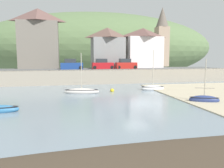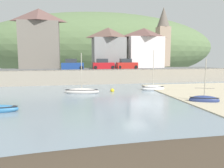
{
  "view_description": "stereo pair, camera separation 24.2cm",
  "coord_description": "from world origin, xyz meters",
  "px_view_note": "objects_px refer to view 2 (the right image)",
  "views": [
    {
      "loc": [
        -7.01,
        -21.65,
        4.75
      ],
      "look_at": [
        -1.54,
        5.09,
        1.37
      ],
      "focal_mm": 35.54,
      "sensor_mm": 36.0,
      "label": 1
    },
    {
      "loc": [
        -6.77,
        -21.7,
        4.75
      ],
      "look_at": [
        -1.54,
        5.09,
        1.37
      ],
      "focal_mm": 35.54,
      "sensor_mm": 36.0,
      "label": 2
    }
  ],
  "objects_px": {
    "waterfront_building_right": "(144,48)",
    "parked_car_near_slipway": "(72,65)",
    "waterfront_building_centre": "(108,47)",
    "parked_car_end_of_row": "(127,64)",
    "church_with_spire": "(163,36)",
    "rowboat_small_beached": "(82,91)",
    "sailboat_blue_trim": "(153,88)",
    "sailboat_white_hull": "(204,99)",
    "parked_car_by_wall": "(103,65)",
    "mooring_buoy": "(112,90)",
    "waterfront_building_left": "(40,38)"
  },
  "relations": [
    {
      "from": "waterfront_building_right",
      "to": "parked_car_near_slipway",
      "type": "height_order",
      "value": "waterfront_building_right"
    },
    {
      "from": "waterfront_building_centre",
      "to": "parked_car_end_of_row",
      "type": "distance_m",
      "value": 6.36
    },
    {
      "from": "waterfront_building_right",
      "to": "church_with_spire",
      "type": "xyz_separation_m",
      "value": [
        6.18,
        4.0,
        2.93
      ]
    },
    {
      "from": "rowboat_small_beached",
      "to": "parked_car_end_of_row",
      "type": "relative_size",
      "value": 1.3
    },
    {
      "from": "church_with_spire",
      "to": "sailboat_blue_trim",
      "type": "bearing_deg",
      "value": -116.72
    },
    {
      "from": "sailboat_white_hull",
      "to": "parked_car_near_slipway",
      "type": "relative_size",
      "value": 1.13
    },
    {
      "from": "waterfront_building_centre",
      "to": "sailboat_blue_trim",
      "type": "xyz_separation_m",
      "value": [
        3.42,
        -17.19,
        -6.39
      ]
    },
    {
      "from": "church_with_spire",
      "to": "parked_car_end_of_row",
      "type": "height_order",
      "value": "church_with_spire"
    },
    {
      "from": "rowboat_small_beached",
      "to": "parked_car_by_wall",
      "type": "bearing_deg",
      "value": 82.86
    },
    {
      "from": "rowboat_small_beached",
      "to": "parked_car_near_slipway",
      "type": "height_order",
      "value": "rowboat_small_beached"
    },
    {
      "from": "waterfront_building_centre",
      "to": "parked_car_end_of_row",
      "type": "bearing_deg",
      "value": -57.7
    },
    {
      "from": "waterfront_building_right",
      "to": "sailboat_white_hull",
      "type": "distance_m",
      "value": 27.36
    },
    {
      "from": "church_with_spire",
      "to": "sailboat_blue_trim",
      "type": "distance_m",
      "value": 25.5
    },
    {
      "from": "sailboat_blue_trim",
      "to": "mooring_buoy",
      "type": "height_order",
      "value": "sailboat_blue_trim"
    },
    {
      "from": "waterfront_building_right",
      "to": "parked_car_end_of_row",
      "type": "relative_size",
      "value": 2.05
    },
    {
      "from": "waterfront_building_left",
      "to": "parked_car_near_slipway",
      "type": "xyz_separation_m",
      "value": [
        6.19,
        -4.5,
        -5.17
      ]
    },
    {
      "from": "waterfront_building_centre",
      "to": "sailboat_blue_trim",
      "type": "relative_size",
      "value": 1.43
    },
    {
      "from": "sailboat_blue_trim",
      "to": "waterfront_building_left",
      "type": "bearing_deg",
      "value": 138.49
    },
    {
      "from": "sailboat_white_hull",
      "to": "rowboat_small_beached",
      "type": "distance_m",
      "value": 14.75
    },
    {
      "from": "church_with_spire",
      "to": "parked_car_end_of_row",
      "type": "distance_m",
      "value": 15.5
    },
    {
      "from": "waterfront_building_left",
      "to": "church_with_spire",
      "type": "relative_size",
      "value": 0.83
    },
    {
      "from": "waterfront_building_left",
      "to": "parked_car_by_wall",
      "type": "distance_m",
      "value": 13.92
    },
    {
      "from": "waterfront_building_left",
      "to": "parked_car_near_slipway",
      "type": "distance_m",
      "value": 9.24
    },
    {
      "from": "parked_car_near_slipway",
      "to": "mooring_buoy",
      "type": "bearing_deg",
      "value": -70.97
    },
    {
      "from": "waterfront_building_right",
      "to": "sailboat_white_hull",
      "type": "height_order",
      "value": "waterfront_building_right"
    },
    {
      "from": "waterfront_building_right",
      "to": "sailboat_blue_trim",
      "type": "xyz_separation_m",
      "value": [
        -4.49,
        -17.19,
        -6.42
      ]
    },
    {
      "from": "waterfront_building_left",
      "to": "sailboat_blue_trim",
      "type": "bearing_deg",
      "value": -44.71
    },
    {
      "from": "waterfront_building_left",
      "to": "waterfront_building_centre",
      "type": "bearing_deg",
      "value": -0.0
    },
    {
      "from": "waterfront_building_left",
      "to": "sailboat_white_hull",
      "type": "xyz_separation_m",
      "value": [
        19.34,
        -26.48,
        -8.07
      ]
    },
    {
      "from": "mooring_buoy",
      "to": "parked_car_end_of_row",
      "type": "bearing_deg",
      "value": 67.38
    },
    {
      "from": "sailboat_white_hull",
      "to": "parked_car_by_wall",
      "type": "xyz_separation_m",
      "value": [
        -7.23,
        21.98,
        2.89
      ]
    },
    {
      "from": "parked_car_by_wall",
      "to": "parked_car_end_of_row",
      "type": "bearing_deg",
      "value": 0.53
    },
    {
      "from": "waterfront_building_centre",
      "to": "parked_car_end_of_row",
      "type": "relative_size",
      "value": 2.03
    },
    {
      "from": "waterfront_building_left",
      "to": "parked_car_near_slipway",
      "type": "bearing_deg",
      "value": -36.02
    },
    {
      "from": "church_with_spire",
      "to": "sailboat_blue_trim",
      "type": "height_order",
      "value": "church_with_spire"
    },
    {
      "from": "parked_car_near_slipway",
      "to": "mooring_buoy",
      "type": "distance_m",
      "value": 14.34
    },
    {
      "from": "waterfront_building_right",
      "to": "rowboat_small_beached",
      "type": "bearing_deg",
      "value": -128.97
    },
    {
      "from": "sailboat_white_hull",
      "to": "parked_car_end_of_row",
      "type": "bearing_deg",
      "value": 119.76
    },
    {
      "from": "sailboat_white_hull",
      "to": "parked_car_end_of_row",
      "type": "height_order",
      "value": "sailboat_white_hull"
    },
    {
      "from": "parked_car_near_slipway",
      "to": "parked_car_end_of_row",
      "type": "relative_size",
      "value": 1.0
    },
    {
      "from": "waterfront_building_left",
      "to": "rowboat_small_beached",
      "type": "relative_size",
      "value": 2.17
    },
    {
      "from": "waterfront_building_centre",
      "to": "church_with_spire",
      "type": "bearing_deg",
      "value": 15.85
    },
    {
      "from": "waterfront_building_left",
      "to": "parked_car_by_wall",
      "type": "xyz_separation_m",
      "value": [
        12.11,
        -4.5,
        -5.17
      ]
    },
    {
      "from": "waterfront_building_centre",
      "to": "parked_car_by_wall",
      "type": "bearing_deg",
      "value": -112.14
    },
    {
      "from": "waterfront_building_left",
      "to": "sailboat_white_hull",
      "type": "bearing_deg",
      "value": -53.85
    },
    {
      "from": "church_with_spire",
      "to": "sailboat_blue_trim",
      "type": "relative_size",
      "value": 2.39
    },
    {
      "from": "waterfront_building_right",
      "to": "sailboat_blue_trim",
      "type": "relative_size",
      "value": 1.45
    },
    {
      "from": "parked_car_end_of_row",
      "to": "waterfront_building_right",
      "type": "bearing_deg",
      "value": 39.72
    },
    {
      "from": "waterfront_building_right",
      "to": "parked_car_by_wall",
      "type": "xyz_separation_m",
      "value": [
        -9.74,
        -4.5,
        -3.52
      ]
    },
    {
      "from": "waterfront_building_left",
      "to": "parked_car_end_of_row",
      "type": "height_order",
      "value": "waterfront_building_left"
    }
  ]
}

